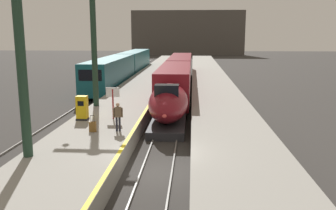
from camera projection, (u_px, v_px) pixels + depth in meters
ground_plane at (157, 173)px, 17.82m from camera, size 260.00×260.00×0.00m
platform_left at (143, 88)px, 42.22m from camera, size 4.80×110.00×1.05m
platform_right at (213, 88)px, 41.69m from camera, size 4.80×110.00×1.05m
platform_left_safety_stripe at (162, 83)px, 41.97m from camera, size 0.20×107.80×0.01m
rail_main_left at (172, 89)px, 44.79m from camera, size 0.08×110.00×0.12m
rail_main_right at (185, 89)px, 44.69m from camera, size 0.08×110.00×0.12m
rail_secondary_left at (107, 88)px, 45.32m from camera, size 0.08×110.00×0.12m
rail_secondary_right at (119, 88)px, 45.22m from camera, size 0.08×110.00×0.12m
highspeed_train_main at (177, 77)px, 40.90m from camera, size 2.92×38.80×3.60m
regional_train_adjacent at (125, 66)px, 52.81m from camera, size 2.85×36.60×3.80m
station_column_near at (19, 38)px, 15.98m from camera, size 4.00×0.68×8.96m
station_column_mid at (94, 34)px, 27.88m from camera, size 4.00×0.68×9.32m
passenger_near_edge at (118, 115)px, 21.21m from camera, size 0.55×0.32×1.69m
rolling_suitcase at (93, 127)px, 21.21m from camera, size 0.40×0.22×0.98m
ticket_machine_yellow at (82, 109)px, 24.08m from camera, size 0.76×0.62×1.60m
departure_info_board at (113, 97)px, 24.28m from camera, size 0.90×0.10×2.12m
terminus_back_wall at (188, 33)px, 116.37m from camera, size 36.00×2.00×14.00m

